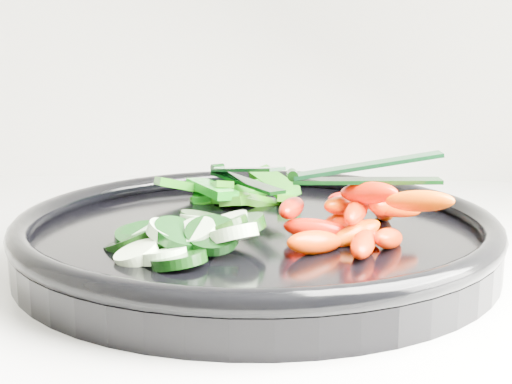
{
  "coord_description": "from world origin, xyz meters",
  "views": [
    {
      "loc": [
        0.06,
        1.12,
        1.1
      ],
      "look_at": [
        0.02,
        1.66,
        0.99
      ],
      "focal_mm": 50.0,
      "sensor_mm": 36.0,
      "label": 1
    }
  ],
  "objects": [
    {
      "name": "tong_pepper",
      "position": [
        0.01,
        1.76,
        0.98
      ],
      "size": [
        0.08,
        0.1,
        0.02
      ],
      "color": "black",
      "rests_on": "pepper_pile"
    },
    {
      "name": "cucumber_pile",
      "position": [
        -0.03,
        1.61,
        0.96
      ],
      "size": [
        0.12,
        0.13,
        0.04
      ],
      "color": "black",
      "rests_on": "veggie_tray"
    },
    {
      "name": "veggie_tray",
      "position": [
        0.02,
        1.66,
        0.95
      ],
      "size": [
        0.46,
        0.46,
        0.04
      ],
      "color": "black",
      "rests_on": "counter"
    },
    {
      "name": "pepper_pile",
      "position": [
        -0.0,
        1.76,
        0.96
      ],
      "size": [
        0.14,
        0.1,
        0.03
      ],
      "color": "#216C0A",
      "rests_on": "veggie_tray"
    },
    {
      "name": "carrot_pile",
      "position": [
        0.1,
        1.64,
        0.97
      ],
      "size": [
        0.13,
        0.15,
        0.05
      ],
      "color": "#FF6400",
      "rests_on": "veggie_tray"
    },
    {
      "name": "tong_carrot",
      "position": [
        0.1,
        1.64,
        1.0
      ],
      "size": [
        0.11,
        0.02,
        0.02
      ],
      "color": "black",
      "rests_on": "carrot_pile"
    }
  ]
}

